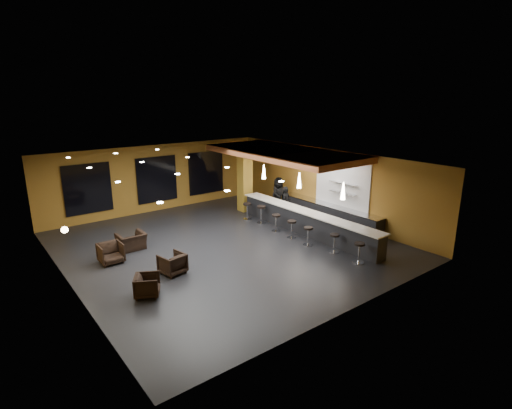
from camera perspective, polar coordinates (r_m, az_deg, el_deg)
floor at (r=16.69m, az=-4.41°, el=-5.98°), size 12.00×13.00×0.10m
ceiling at (r=15.72m, az=-4.68°, el=6.31°), size 12.00×13.00×0.10m
wall_back at (r=21.74m, az=-14.10°, el=3.68°), size 12.00×0.10×3.50m
wall_front at (r=11.49m, az=13.87°, el=-7.03°), size 12.00×0.10×3.50m
wall_left at (r=13.92m, az=-25.87°, el=-4.15°), size 0.10×13.00×3.50m
wall_right at (r=19.96m, az=10.14°, el=2.86°), size 0.10×13.00×3.50m
wood_soffit at (r=18.94m, az=3.89°, el=7.35°), size 3.60×8.00×0.28m
window_left at (r=20.54m, az=-22.89°, el=2.08°), size 2.20×0.06×2.40m
window_center at (r=21.65m, az=-13.97°, el=3.51°), size 2.20×0.06×2.40m
window_right at (r=22.99m, az=-7.13°, el=4.55°), size 2.20×0.06×2.40m
tile_backsplash at (r=19.20m, az=12.19°, el=3.01°), size 0.06×3.20×2.40m
bar_counter at (r=17.94m, az=7.12°, el=-2.61°), size 0.60×8.00×1.00m
bar_top at (r=17.79m, az=7.18°, el=-1.01°), size 0.78×8.10×0.05m
prep_counter at (r=19.68m, az=10.24°, el=-1.30°), size 0.70×6.00×0.86m
prep_top at (r=19.56m, az=10.30°, el=-0.03°), size 0.72×6.00×0.03m
wall_shelf_lower at (r=19.06m, az=12.31°, el=1.68°), size 0.30×1.50×0.03m
wall_shelf_upper at (r=18.96m, az=12.39°, el=3.00°), size 0.30×1.50×0.03m
column at (r=21.00m, az=-1.62°, el=3.74°), size 0.60×0.60×3.50m
wall_sconce at (r=14.40m, az=-25.68°, el=-3.28°), size 0.22×0.22×0.22m
pendant_0 at (r=16.14m, az=12.34°, el=1.90°), size 0.20×0.20×0.70m
pendant_1 at (r=17.80m, az=6.19°, el=3.45°), size 0.20×0.20×0.70m
pendant_2 at (r=19.64m, az=1.13°, el=4.69°), size 0.20×0.20×0.70m
staff_a at (r=19.95m, az=4.31°, el=0.28°), size 0.66×0.51×1.62m
staff_b at (r=21.07m, az=3.36°, el=1.44°), size 1.06×0.92×1.84m
staff_c at (r=21.10m, az=3.18°, el=1.40°), size 0.90×0.60×1.79m
armchair_a at (r=13.04m, az=-15.28°, el=-11.08°), size 1.02×1.01×0.69m
armchair_b at (r=14.33m, az=-11.86°, el=-8.24°), size 0.92×0.93×0.73m
armchair_c at (r=15.78m, az=-20.03°, el=-6.54°), size 0.82×0.84×0.77m
armchair_d at (r=16.85m, az=-17.38°, el=-5.04°), size 1.05×0.92×0.68m
bar_stool_0 at (r=15.24m, az=14.52°, el=-6.35°), size 0.41×0.41×0.80m
bar_stool_1 at (r=16.03m, az=11.13°, el=-5.10°), size 0.39×0.39×0.76m
bar_stool_2 at (r=16.58m, az=7.46°, el=-4.16°), size 0.40×0.40×0.79m
bar_stool_3 at (r=17.31m, az=5.12°, el=-3.22°), size 0.40×0.40×0.79m
bar_stool_4 at (r=18.08m, az=2.89°, el=-2.32°), size 0.41×0.41×0.80m
bar_stool_5 at (r=19.17m, az=0.76°, el=-1.11°), size 0.44×0.44×0.87m
bar_stool_6 at (r=19.76m, az=-1.26°, el=-0.65°), size 0.43×0.43×0.84m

